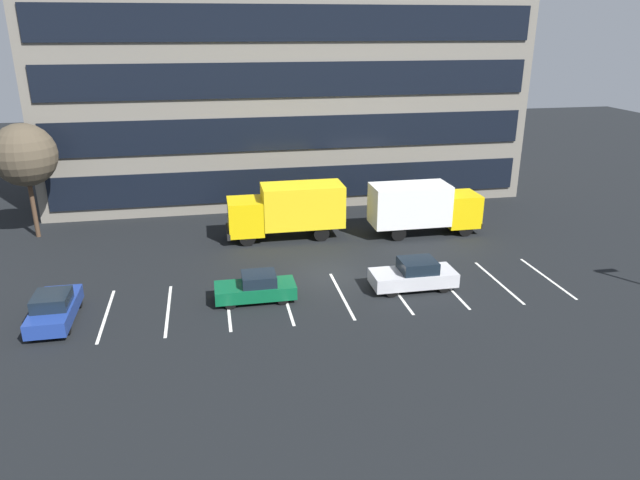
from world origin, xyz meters
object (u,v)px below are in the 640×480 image
box_truck_yellow (423,206)px  sedan_navy (54,308)px  sedan_silver (414,275)px  box_truck_yellow_all (288,209)px  bare_tree (24,155)px  sedan_forest (256,288)px

box_truck_yellow → sedan_navy: 22.05m
box_truck_yellow → sedan_navy: (-20.41, -8.28, -1.16)m
sedan_silver → box_truck_yellow_all: bearing=120.6°
box_truck_yellow_all → sedan_navy: size_ratio=1.78×
box_truck_yellow_all → sedan_navy: (-11.89, -9.19, -1.21)m
sedan_navy → bare_tree: (-3.70, 12.37, 4.55)m
box_truck_yellow → box_truck_yellow_all: size_ratio=0.97×
sedan_silver → bare_tree: 24.40m
box_truck_yellow → sedan_silver: box_truck_yellow is taller
box_truck_yellow_all → sedan_navy: box_truck_yellow_all is taller
box_truck_yellow_all → sedan_silver: box_truck_yellow_all is taller
box_truck_yellow_all → sedan_forest: (-2.80, -8.65, -1.25)m
sedan_forest → box_truck_yellow: bearing=34.4°
sedan_forest → bare_tree: bearing=137.2°
box_truck_yellow_all → sedan_forest: box_truck_yellow_all is taller
box_truck_yellow_all → bare_tree: bearing=168.5°
box_truck_yellow → sedan_silver: size_ratio=1.66×
sedan_forest → bare_tree: 18.02m
box_truck_yellow → sedan_navy: bearing=-157.9°
sedan_silver → sedan_forest: 7.99m
sedan_navy → sedan_silver: (17.08, 0.42, 0.03)m
box_truck_yellow → sedan_forest: (-11.32, -7.74, -1.19)m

